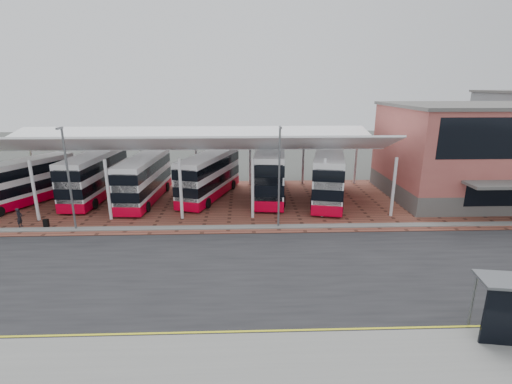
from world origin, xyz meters
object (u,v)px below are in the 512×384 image
Objects in this scene: bus_5 at (328,176)px; pedestrian at (19,218)px; bus_1 at (96,176)px; bus_3 at (210,176)px; terminal at (484,152)px; bus_2 at (145,179)px; bus_4 at (270,172)px; bus_0 at (22,183)px.

bus_5 reaches higher than pedestrian.
bus_3 is at bearing 2.73° from bus_1.
bus_5 is at bearing 0.05° from bus_1.
bus_1 reaches higher than pedestrian.
pedestrian is (-41.63, -6.97, -3.81)m from terminal.
terminal is 11.68× the size of pedestrian.
bus_4 is at bearing 10.32° from bus_2.
bus_5 is 27.01m from pedestrian.
terminal is 27.26m from bus_3.
bus_0 is at bearing 23.93° from pedestrian.
pedestrian is at bearing -39.15° from bus_0.
bus_0 is at bearing -168.71° from bus_4.
pedestrian is (-26.15, -6.59, -1.57)m from bus_5.
bus_2 is 17.84m from bus_5.
bus_3 reaches higher than bus_2.
bus_3 is 0.92× the size of bus_5.
terminal is 1.73× the size of bus_2.
bus_5 is at bearing -10.07° from bus_4.
terminal is 15.65m from bus_5.
bus_3 is (11.28, -0.10, -0.06)m from bus_1.
bus_4 is at bearing 30.48° from bus_0.
bus_4 is at bearing 22.28° from bus_3.
pedestrian is (2.86, -5.88, -1.30)m from bus_0.
bus_0 is 0.84× the size of bus_4.
bus_4 is (6.11, 0.40, 0.27)m from bus_3.
bus_0 is 0.96× the size of bus_2.
bus_0 is 0.87× the size of bus_5.
bus_4 is (23.45, 2.28, 0.36)m from bus_0.
bus_2 is 0.98× the size of bus_3.
bus_3 is (17.34, 1.88, 0.09)m from bus_0.
pedestrian is at bearing -137.64° from bus_2.
terminal is 1.66× the size of bus_1.
bus_1 is 0.94× the size of bus_5.
terminal is at bearing 1.89° from bus_1.
bus_1 is at bearing 178.68° from terminal.
bus_1 is 11.28m from bus_3.
bus_5 is (17.84, -0.10, 0.20)m from bus_2.
bus_5 is at bearing 26.32° from bus_0.
bus_4 is 1.03× the size of bus_5.
bus_5 reaches higher than bus_1.
bus_2 reaches higher than pedestrian.
terminal is at bearing -82.49° from pedestrian.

